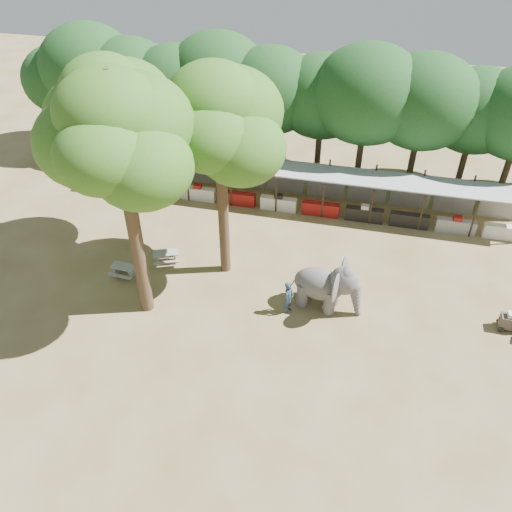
% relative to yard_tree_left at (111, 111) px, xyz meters
% --- Properties ---
extents(ground, '(100.00, 100.00, 0.00)m').
position_rel_yard_tree_left_xyz_m(ground, '(9.13, -7.19, -8.20)').
color(ground, brown).
rests_on(ground, ground).
extents(vendor_stalls, '(28.00, 2.99, 2.80)m').
position_rel_yard_tree_left_xyz_m(vendor_stalls, '(9.13, 6.65, -7.02)').
color(vendor_stalls, '#94969C').
rests_on(vendor_stalls, ground).
extents(yard_tree_left, '(7.10, 6.90, 11.02)m').
position_rel_yard_tree_left_xyz_m(yard_tree_left, '(0.00, 0.00, 0.00)').
color(yard_tree_left, '#332316').
rests_on(yard_tree_left, ground).
extents(yard_tree_center, '(7.10, 6.90, 12.04)m').
position_rel_yard_tree_left_xyz_m(yard_tree_center, '(3.00, -5.00, 1.01)').
color(yard_tree_center, '#332316').
rests_on(yard_tree_center, ground).
extents(yard_tree_back, '(7.10, 6.90, 11.36)m').
position_rel_yard_tree_left_xyz_m(yard_tree_back, '(6.00, -1.00, 0.34)').
color(yard_tree_back, '#332316').
rests_on(yard_tree_back, ground).
extents(backdrop_trees, '(46.46, 5.95, 8.33)m').
position_rel_yard_tree_left_xyz_m(backdrop_trees, '(9.13, 11.81, -2.69)').
color(backdrop_trees, '#332316').
rests_on(backdrop_trees, ground).
extents(elephant, '(3.72, 2.79, 2.78)m').
position_rel_yard_tree_left_xyz_m(elephant, '(11.99, -2.92, -6.81)').
color(elephant, '#494646').
rests_on(elephant, ground).
extents(handler, '(0.62, 0.77, 1.84)m').
position_rel_yard_tree_left_xyz_m(handler, '(10.20, -3.77, -7.28)').
color(handler, '#26384C').
rests_on(handler, ground).
extents(picnic_table_near, '(1.47, 1.34, 0.68)m').
position_rel_yard_tree_left_xyz_m(picnic_table_near, '(0.88, -3.12, -7.75)').
color(picnic_table_near, gray).
rests_on(picnic_table_near, ground).
extents(picnic_table_far, '(1.82, 1.75, 0.72)m').
position_rel_yard_tree_left_xyz_m(picnic_table_far, '(2.68, -1.43, -7.73)').
color(picnic_table_far, gray).
rests_on(picnic_table_far, ground).
extents(cart_front, '(1.07, 0.72, 1.03)m').
position_rel_yard_tree_left_xyz_m(cart_front, '(20.91, -2.44, -7.69)').
color(cart_front, '#3C3129').
rests_on(cart_front, ground).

